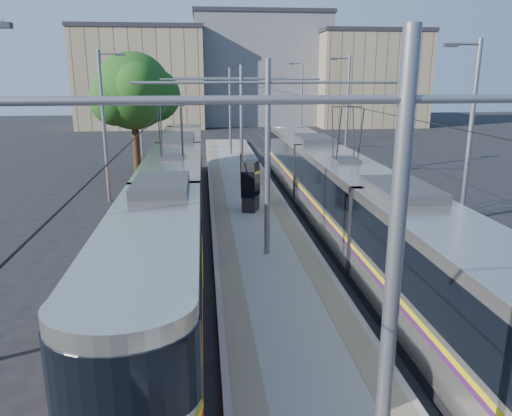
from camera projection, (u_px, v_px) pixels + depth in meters
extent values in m
plane|color=black|center=(312.00, 390.00, 11.04)|extent=(160.00, 160.00, 0.00)
cube|color=gray|center=(246.00, 199.00, 27.33)|extent=(4.00, 50.00, 0.30)
cube|color=gray|center=(220.00, 197.00, 27.14)|extent=(0.70, 50.00, 0.01)
cube|color=gray|center=(272.00, 196.00, 27.43)|extent=(0.70, 50.00, 0.01)
cube|color=gray|center=(167.00, 204.00, 26.92)|extent=(0.07, 70.00, 0.03)
cube|color=gray|center=(193.00, 203.00, 27.07)|extent=(0.07, 70.00, 0.03)
cube|color=gray|center=(298.00, 200.00, 27.65)|extent=(0.07, 70.00, 0.03)
cube|color=gray|center=(323.00, 200.00, 27.80)|extent=(0.07, 70.00, 0.03)
cube|color=black|center=(175.00, 227.00, 22.17)|extent=(2.30, 29.99, 0.40)
cube|color=#B1ADA2|center=(174.00, 191.00, 21.75)|extent=(2.40, 28.39, 2.90)
cube|color=black|center=(173.00, 180.00, 21.62)|extent=(2.43, 28.39, 1.30)
cube|color=#F0AC0C|center=(174.00, 200.00, 21.85)|extent=(2.43, 28.39, 0.12)
cube|color=#AA1209|center=(175.00, 211.00, 21.98)|extent=(2.42, 28.39, 1.10)
cube|color=#2D2D30|center=(172.00, 155.00, 21.33)|extent=(1.68, 3.00, 0.30)
cube|color=black|center=(342.00, 231.00, 21.55)|extent=(2.30, 29.85, 0.40)
cube|color=#B4ADA5|center=(344.00, 194.00, 21.12)|extent=(2.40, 28.25, 2.90)
cube|color=black|center=(344.00, 183.00, 20.99)|extent=(2.43, 28.25, 1.30)
cube|color=#D7BE0B|center=(343.00, 203.00, 21.23)|extent=(2.43, 28.25, 0.12)
cube|color=#42164D|center=(343.00, 207.00, 21.27)|extent=(2.43, 28.25, 0.10)
cube|color=#2D2D30|center=(345.00, 157.00, 20.71)|extent=(1.68, 3.00, 0.30)
cylinder|color=slate|center=(390.00, 321.00, 6.21)|extent=(0.20, 0.20, 7.00)
cylinder|color=slate|center=(407.00, 99.00, 5.51)|extent=(9.20, 0.10, 0.10)
cylinder|color=slate|center=(267.00, 161.00, 17.74)|extent=(0.20, 0.20, 7.00)
cylinder|color=slate|center=(268.00, 82.00, 17.04)|extent=(9.20, 0.10, 0.10)
cylinder|color=slate|center=(241.00, 127.00, 29.26)|extent=(0.20, 0.20, 7.00)
cylinder|color=slate|center=(241.00, 79.00, 28.56)|extent=(9.20, 0.10, 0.10)
cylinder|color=slate|center=(230.00, 112.00, 40.79)|extent=(0.20, 0.20, 7.00)
cylinder|color=slate|center=(230.00, 78.00, 40.09)|extent=(9.20, 0.10, 0.10)
cylinder|color=black|center=(176.00, 99.00, 25.56)|extent=(0.02, 70.00, 0.02)
cylinder|color=black|center=(314.00, 98.00, 26.29)|extent=(0.02, 70.00, 0.02)
cylinder|color=slate|center=(104.00, 128.00, 26.53)|extent=(0.18, 0.18, 8.00)
cube|color=#2D2D30|center=(120.00, 55.00, 25.67)|extent=(0.50, 0.22, 0.12)
cylinder|color=slate|center=(140.00, 108.00, 41.90)|extent=(0.18, 0.18, 8.00)
cube|color=#2D2D30|center=(151.00, 62.00, 41.04)|extent=(0.50, 0.22, 0.12)
cylinder|color=slate|center=(468.00, 152.00, 18.45)|extent=(0.18, 0.18, 8.00)
cube|color=#2D2D30|center=(450.00, 45.00, 17.36)|extent=(0.50, 0.22, 0.12)
cylinder|color=slate|center=(347.00, 117.00, 33.81)|extent=(0.18, 0.18, 8.00)
cube|color=#2D2D30|center=(333.00, 59.00, 32.73)|extent=(0.50, 0.22, 0.12)
cylinder|color=slate|center=(302.00, 103.00, 49.18)|extent=(0.18, 0.18, 8.00)
cube|color=#2D2D30|center=(291.00, 64.00, 48.10)|extent=(0.50, 0.22, 0.12)
cube|color=black|center=(251.00, 186.00, 24.19)|extent=(0.96, 1.22, 2.45)
cube|color=black|center=(251.00, 183.00, 24.15)|extent=(1.01, 1.27, 1.28)
cylinder|color=#382314|center=(137.00, 150.00, 34.47)|extent=(0.47, 0.47, 3.44)
sphere|color=#1F4112|center=(133.00, 91.00, 33.44)|extent=(5.16, 5.16, 5.16)
sphere|color=#1F4112|center=(154.00, 95.00, 34.48)|extent=(3.65, 3.65, 3.65)
cube|color=gray|center=(143.00, 80.00, 66.07)|extent=(16.00, 12.00, 12.21)
cube|color=#262328|center=(140.00, 29.00, 64.42)|extent=(16.32, 12.24, 0.50)
cube|color=slate|center=(259.00, 71.00, 71.25)|extent=(18.00, 14.00, 14.41)
cube|color=#262328|center=(259.00, 16.00, 69.32)|extent=(18.36, 14.28, 0.50)
cube|color=gray|center=(367.00, 81.00, 67.24)|extent=(14.00, 10.00, 11.90)
cube|color=#262328|center=(370.00, 32.00, 65.63)|extent=(14.28, 10.20, 0.50)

